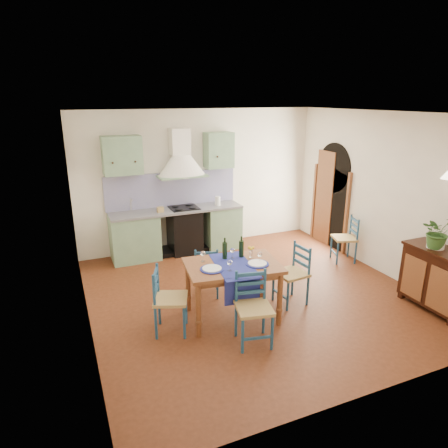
% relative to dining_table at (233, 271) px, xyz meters
% --- Properties ---
extents(floor, '(5.00, 5.00, 0.00)m').
position_rel_dining_table_xyz_m(floor, '(0.59, 0.50, -0.72)').
color(floor, '#431E0E').
rests_on(floor, ground).
extents(back_wall, '(5.00, 0.96, 2.80)m').
position_rel_dining_table_xyz_m(back_wall, '(0.12, 2.79, 0.33)').
color(back_wall, beige).
rests_on(back_wall, ground).
extents(right_wall, '(0.26, 5.00, 2.80)m').
position_rel_dining_table_xyz_m(right_wall, '(3.09, 0.78, 0.61)').
color(right_wall, beige).
rests_on(right_wall, ground).
extents(left_wall, '(0.04, 5.00, 2.80)m').
position_rel_dining_table_xyz_m(left_wall, '(-1.91, 0.50, 0.68)').
color(left_wall, beige).
rests_on(left_wall, ground).
extents(ceiling, '(5.00, 5.00, 0.01)m').
position_rel_dining_table_xyz_m(ceiling, '(0.59, 0.50, 2.08)').
color(ceiling, silver).
rests_on(ceiling, back_wall).
extents(dining_table, '(1.38, 1.07, 1.13)m').
position_rel_dining_table_xyz_m(dining_table, '(0.00, 0.00, 0.00)').
color(dining_table, brown).
rests_on(dining_table, ground).
extents(chair_near, '(0.52, 0.52, 0.94)m').
position_rel_dining_table_xyz_m(chair_near, '(-0.01, -0.65, -0.24)').
color(chair_near, navy).
rests_on(chair_near, ground).
extents(chair_far, '(0.49, 0.49, 0.83)m').
position_rel_dining_table_xyz_m(chair_far, '(-0.11, 0.76, -0.30)').
color(chair_far, navy).
rests_on(chair_far, ground).
extents(chair_left, '(0.55, 0.55, 0.92)m').
position_rel_dining_table_xyz_m(chair_left, '(-0.93, -0.00, -0.25)').
color(chair_left, navy).
rests_on(chair_left, ground).
extents(chair_right, '(0.47, 0.47, 0.92)m').
position_rel_dining_table_xyz_m(chair_right, '(1.01, 0.04, -0.25)').
color(chair_right, navy).
rests_on(chair_right, ground).
extents(chair_spare, '(0.51, 0.51, 0.87)m').
position_rel_dining_table_xyz_m(chair_spare, '(2.82, 1.05, -0.27)').
color(chair_spare, navy).
rests_on(chair_spare, ground).
extents(sideboard, '(0.50, 1.05, 0.94)m').
position_rel_dining_table_xyz_m(sideboard, '(2.85, -0.95, -0.21)').
color(sideboard, black).
rests_on(sideboard, ground).
extents(potted_plant, '(0.46, 0.41, 0.49)m').
position_rel_dining_table_xyz_m(potted_plant, '(2.83, -0.84, 0.46)').
color(potted_plant, '#305B25').
rests_on(potted_plant, sideboard).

